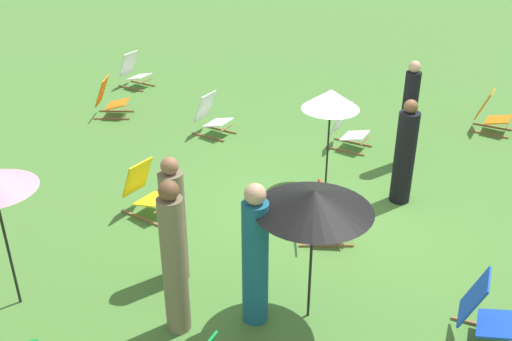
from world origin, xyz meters
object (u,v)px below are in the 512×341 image
object	(u,v)px
deckchair_3	(485,313)
person_2	(405,155)
deckchair_7	(110,99)
person_1	(174,262)
deckchair_1	(491,114)
deckchair_9	(145,190)
person_3	(174,223)
deckchair_4	(211,116)
person_0	(408,116)
deckchair_8	(134,72)
person_4	(255,258)
deckchair_11	(322,216)
umbrella_0	(314,201)
deckchair_0	(347,129)
umbrella_1	(331,99)

from	to	relation	value
deckchair_3	person_2	xyz separation A→B (m)	(2.88, 1.14, 0.43)
deckchair_7	person_1	size ratio (longest dim) A/B	0.45
deckchair_1	deckchair_3	size ratio (longest dim) A/B	1.01
deckchair_1	deckchair_7	world-z (taller)	same
deckchair_9	person_3	size ratio (longest dim) A/B	0.51
deckchair_3	person_2	distance (m)	3.12
deckchair_4	deckchair_7	world-z (taller)	same
person_0	person_1	world-z (taller)	person_1
deckchair_4	deckchair_8	distance (m)	3.53
person_1	person_4	bearing A→B (deg)	-72.32
deckchair_4	deckchair_9	bearing A→B (deg)	-164.27
deckchair_1	person_4	size ratio (longest dim) A/B	0.47
person_0	person_3	bearing A→B (deg)	-118.83
deckchair_11	person_0	xyz separation A→B (m)	(2.76, -0.90, 0.54)
deckchair_8	person_0	bearing A→B (deg)	-96.50
person_1	person_4	xyz separation A→B (m)	(0.41, -0.78, -0.06)
person_2	umbrella_0	bearing A→B (deg)	22.19
deckchair_1	person_0	distance (m)	2.59
person_3	person_4	size ratio (longest dim) A/B	0.96
deckchair_0	deckchair_3	size ratio (longest dim) A/B	1.01
person_3	deckchair_11	bearing A→B (deg)	-57.60
person_0	person_2	xyz separation A→B (m)	(-1.33, -0.06, -0.12)
deckchair_0	person_4	bearing A→B (deg)	-171.11
deckchair_11	person_0	size ratio (longest dim) A/B	0.46
deckchair_7	person_2	distance (m)	6.47
person_1	deckchair_11	bearing A→B (deg)	-37.24
deckchair_0	deckchair_8	bearing A→B (deg)	81.94
deckchair_1	person_4	distance (m)	7.25
deckchair_8	deckchair_3	bearing A→B (deg)	-117.03
person_1	person_0	bearing A→B (deg)	-32.40
deckchair_1	deckchair_4	bearing A→B (deg)	120.56
person_1	person_2	size ratio (longest dim) A/B	1.13
deckchair_3	deckchair_1	bearing A→B (deg)	2.11
deckchair_1	deckchair_4	distance (m)	5.55
deckchair_3	deckchair_11	bearing A→B (deg)	60.44
umbrella_1	deckchair_11	bearing A→B (deg)	-170.92
deckchair_3	deckchair_11	xyz separation A→B (m)	(1.45, 2.11, 0.00)
deckchair_0	deckchair_7	distance (m)	5.06
deckchair_8	person_3	world-z (taller)	person_3
person_4	deckchair_8	bearing A→B (deg)	-65.39
deckchair_1	umbrella_0	xyz separation A→B (m)	(-6.44, 2.22, 1.19)
umbrella_1	deckchair_9	bearing A→B (deg)	124.92
person_2	person_3	size ratio (longest dim) A/B	0.99
deckchair_1	person_3	size ratio (longest dim) A/B	0.49
deckchair_3	person_4	distance (m)	2.58
deckchair_1	person_3	distance (m)	7.41
deckchair_11	person_2	distance (m)	1.77
deckchair_8	deckchair_9	world-z (taller)	same
umbrella_1	umbrella_0	bearing A→B (deg)	-172.18
deckchair_0	person_1	distance (m)	5.56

